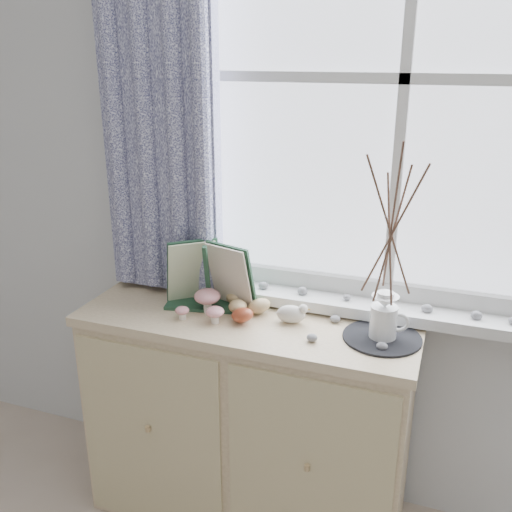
# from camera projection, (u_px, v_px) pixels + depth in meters

# --- Properties ---
(sideboard) EXTENTS (1.20, 0.45, 0.85)m
(sideboard) POSITION_uv_depth(u_px,v_px,m) (248.00, 419.00, 2.15)
(sideboard) COLOR beige
(sideboard) RESTS_ON ground
(botanical_book) EXTENTS (0.39, 0.20, 0.26)m
(botanical_book) POSITION_uv_depth(u_px,v_px,m) (206.00, 277.00, 2.01)
(botanical_book) COLOR #1E3F2A
(botanical_book) RESTS_ON sideboard
(toadstool_cluster) EXTENTS (0.18, 0.15, 0.09)m
(toadstool_cluster) POSITION_uv_depth(u_px,v_px,m) (206.00, 302.00, 2.00)
(toadstool_cluster) COLOR white
(toadstool_cluster) RESTS_ON sideboard
(wooden_eggs) EXTENTS (0.17, 0.18, 0.08)m
(wooden_eggs) POSITION_uv_depth(u_px,v_px,m) (244.00, 306.00, 2.01)
(wooden_eggs) COLOR tan
(wooden_eggs) RESTS_ON sideboard
(songbird_figurine) EXTENTS (0.14, 0.08, 0.07)m
(songbird_figurine) POSITION_uv_depth(u_px,v_px,m) (291.00, 313.00, 1.95)
(songbird_figurine) COLOR silver
(songbird_figurine) RESTS_ON sideboard
(crocheted_doily) EXTENTS (0.26, 0.26, 0.01)m
(crocheted_doily) POSITION_uv_depth(u_px,v_px,m) (382.00, 338.00, 1.85)
(crocheted_doily) COLOR black
(crocheted_doily) RESTS_ON sideboard
(twig_pitcher) EXTENTS (0.28, 0.28, 0.66)m
(twig_pitcher) POSITION_uv_depth(u_px,v_px,m) (391.00, 227.00, 1.72)
(twig_pitcher) COLOR silver
(twig_pitcher) RESTS_ON crocheted_doily
(sideboard_pebbles) EXTENTS (0.34, 0.23, 0.02)m
(sideboard_pebbles) POSITION_uv_depth(u_px,v_px,m) (332.00, 327.00, 1.90)
(sideboard_pebbles) COLOR gray
(sideboard_pebbles) RESTS_ON sideboard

